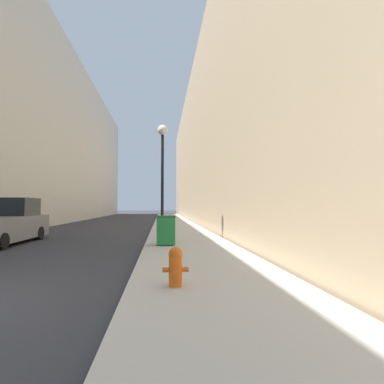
{
  "coord_description": "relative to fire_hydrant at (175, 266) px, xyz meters",
  "views": [
    {
      "loc": [
        4.33,
        -4.8,
        1.66
      ],
      "look_at": [
        6.54,
        17.09,
        2.66
      ],
      "focal_mm": 28.0,
      "sensor_mm": 36.0,
      "label": 1
    }
  ],
  "objects": [
    {
      "name": "sidewalk_right",
      "position": [
        0.83,
        17.15,
        -0.46
      ],
      "size": [
        3.49,
        60.0,
        0.16
      ],
      "color": "#B7B2A8",
      "rests_on": "ground"
    },
    {
      "name": "lamppost",
      "position": [
        -0.24,
        8.56,
        3.28
      ],
      "size": [
        0.48,
        0.48,
        5.36
      ],
      "color": "black",
      "rests_on": "sidewalk_right"
    },
    {
      "name": "pickup_truck",
      "position": [
        -7.11,
        8.17,
        0.31
      ],
      "size": [
        2.05,
        5.5,
        2.02
      ],
      "color": "slate",
      "rests_on": "ground"
    },
    {
      "name": "trash_bin",
      "position": [
        -0.1,
        5.91,
        0.19
      ],
      "size": [
        0.72,
        0.65,
        1.12
      ],
      "color": "#1E7538",
      "rests_on": "sidewalk_right"
    },
    {
      "name": "building_right_stone",
      "position": [
        8.68,
        25.15,
        7.13
      ],
      "size": [
        12.0,
        60.0,
        15.34
      ],
      "color": "tan",
      "rests_on": "ground"
    },
    {
      "name": "building_left_glass",
      "position": [
        -15.08,
        25.15,
        8.13
      ],
      "size": [
        12.0,
        60.0,
        17.34
      ],
      "color": "beige",
      "rests_on": "ground"
    },
    {
      "name": "fire_hydrant",
      "position": [
        0.0,
        0.0,
        0.0
      ],
      "size": [
        0.49,
        0.37,
        0.73
      ],
      "color": "#D15614",
      "rests_on": "sidewalk_right"
    }
  ]
}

